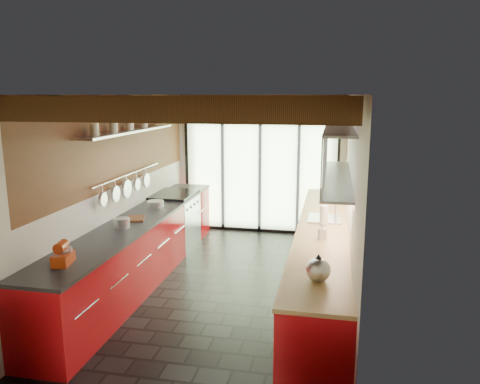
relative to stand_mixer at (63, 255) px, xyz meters
The scene contains 18 objects.
ground 2.51m from the stand_mixer, 56.34° to the left, with size 5.50×5.50×0.00m, color black.
room_shell 2.38m from the stand_mixer, 56.34° to the left, with size 5.50×5.50×5.50m.
ceiling_beams 2.99m from the stand_mixer, 60.94° to the left, with size 3.14×5.06×4.90m.
glass_door 4.82m from the stand_mixer, 74.57° to the left, with size 2.95×0.10×2.90m.
left_counter 1.99m from the stand_mixer, 90.15° to the left, with size 0.68×5.00×0.92m.
range_stove 3.40m from the stand_mixer, 90.09° to the left, with size 0.66×0.90×0.97m.
right_counter 3.23m from the stand_mixer, 36.88° to the left, with size 0.68×5.00×0.92m.
sink_assembly 3.44m from the stand_mixer, 42.06° to the left, with size 0.45×0.52×0.43m.
upper_cabinets_right 3.59m from the stand_mixer, 39.27° to the left, with size 0.34×3.00×3.00m.
left_wall_fixtures 2.26m from the stand_mixer, 95.41° to the left, with size 0.28×2.60×0.96m.
stand_mixer is the anchor object (origin of this frame).
pot_large 1.33m from the stand_mixer, 90.00° to the left, with size 0.20×0.20×0.13m, color silver.
pot_small 2.49m from the stand_mixer, 90.00° to the left, with size 0.26×0.26×0.10m, color silver.
cutting_board 1.76m from the stand_mixer, 90.00° to the left, with size 0.24×0.33×0.03m, color brown.
kettle 2.54m from the stand_mixer, ahead, with size 0.26×0.30×0.27m.
paper_towel 3.25m from the stand_mixer, 38.58° to the left, with size 0.14×0.14×0.30m.
soap_bottle 2.89m from the stand_mixer, 28.44° to the left, with size 0.08×0.09×0.19m, color silver.
bowl 4.24m from the stand_mixer, 53.17° to the left, with size 0.21×0.21×0.05m, color silver.
Camera 1 is at (1.37, -5.95, 2.60)m, focal length 35.00 mm.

